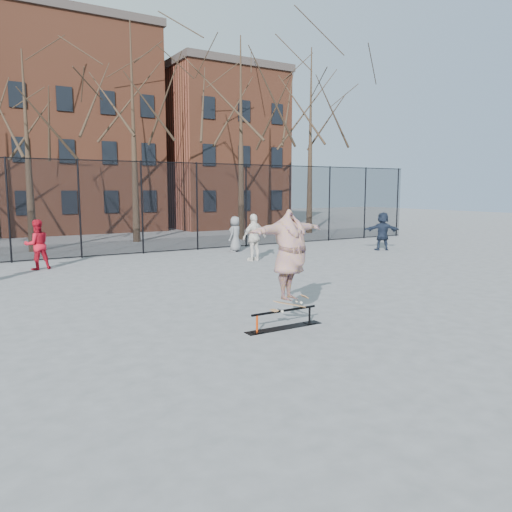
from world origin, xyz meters
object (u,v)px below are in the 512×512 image
skater (290,260)px  bystander_white (254,237)px  bystander_navy (382,231)px  skateboard (290,307)px  bystander_extra (235,234)px  bystander_red (37,245)px  skate_rail (284,321)px

skater → bystander_white: skater is taller
bystander_navy → skateboard: bearing=66.5°
bystander_white → bystander_extra: bystander_white is taller
bystander_red → bystander_white: bystander_white is taller
bystander_navy → bystander_red: bearing=20.6°
bystander_navy → skater: bearing=66.5°
skate_rail → bystander_red: bearing=106.5°
skate_rail → skateboard: bearing=0.0°
bystander_red → skateboard: bearing=99.8°
skate_rail → bystander_navy: bearing=36.5°
bystander_red → skate_rail: bearing=99.1°
bystander_white → bystander_extra: 2.95m
bystander_red → bystander_extra: bystander_red is taller
bystander_navy → bystander_extra: size_ratio=1.10×
bystander_navy → bystander_white: bearing=28.2°
skate_rail → bystander_red: size_ratio=1.00×
bystander_red → bystander_extra: (8.32, 0.74, -0.08)m
skateboard → skater: skater is taller
bystander_red → bystander_navy: (14.37, -2.29, 0.00)m
bystander_white → bystander_extra: bearing=-111.7°
bystander_navy → bystander_extra: (-6.05, 3.03, -0.08)m
bystander_navy → bystander_extra: bystander_navy is taller
bystander_red → bystander_extra: bearing=177.7°
skater → bystander_white: size_ratio=1.22×
bystander_navy → skate_rail: bearing=66.2°
skateboard → skate_rail: bearing=180.0°
bystander_red → bystander_navy: bystander_navy is taller
skateboard → bystander_white: bystander_white is taller
skate_rail → bystander_extra: 12.49m
bystander_white → skateboard: bearing=55.9°
skater → bystander_navy: bearing=18.9°
skate_rail → bystander_navy: (11.22, 8.32, 0.73)m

